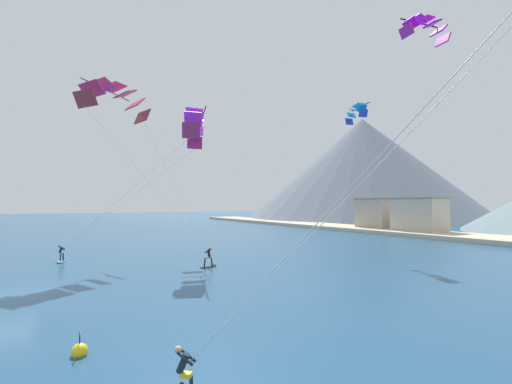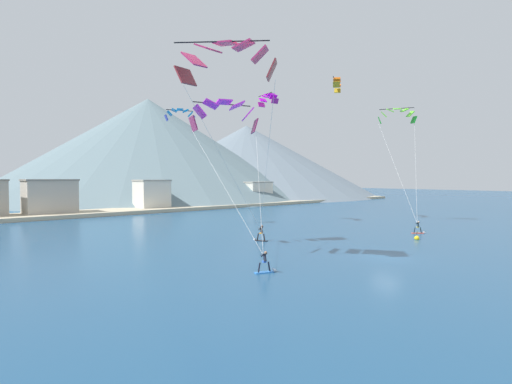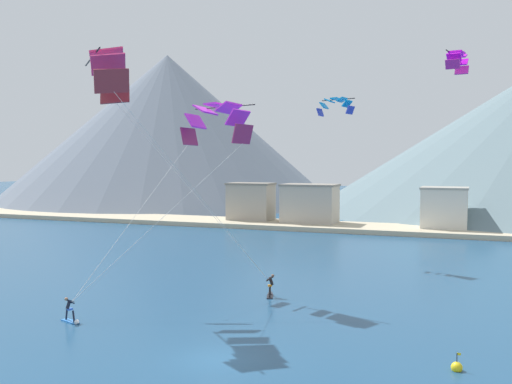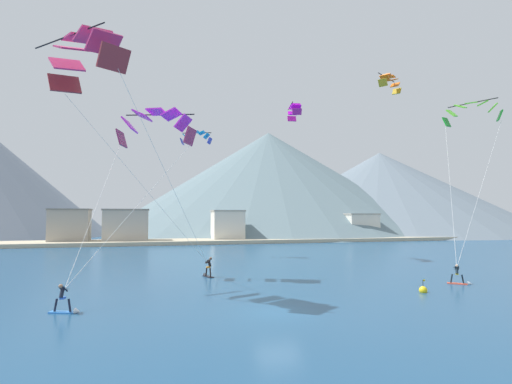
% 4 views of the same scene
% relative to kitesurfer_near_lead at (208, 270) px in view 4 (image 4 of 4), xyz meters
% --- Properties ---
extents(ground_plane, '(400.00, 400.00, 0.00)m').
position_rel_kitesurfer_near_lead_xyz_m(ground_plane, '(1.99, -14.02, -0.56)').
color(ground_plane, navy).
extents(kitesurfer_near_lead, '(0.90, 1.78, 1.81)m').
position_rel_kitesurfer_near_lead_xyz_m(kitesurfer_near_lead, '(0.00, 0.00, 0.00)').
color(kitesurfer_near_lead, black).
rests_on(kitesurfer_near_lead, ground).
extents(kitesurfer_near_trail, '(1.59, 1.43, 1.64)m').
position_rel_kitesurfer_near_lead_xyz_m(kitesurfer_near_trail, '(18.71, -8.97, -0.11)').
color(kitesurfer_near_trail, '#E54C33').
rests_on(kitesurfer_near_trail, ground).
extents(kitesurfer_mid_center, '(1.78, 0.93, 1.70)m').
position_rel_kitesurfer_near_lead_xyz_m(kitesurfer_mid_center, '(-9.43, -11.12, -0.07)').
color(kitesurfer_mid_center, '#337FDB').
rests_on(kitesurfer_mid_center, ground).
extents(parafoil_kite_near_lead, '(13.02, 10.27, 16.48)m').
position_rel_kitesurfer_near_lead_xyz_m(parafoil_kite_near_lead, '(-9.54, -6.52, 15.94)').
color(parafoil_kite_near_lead, maroon).
extents(parafoil_kite_near_trail, '(12.15, 10.82, 16.50)m').
position_rel_kitesurfer_near_lead_xyz_m(parafoil_kite_near_trail, '(28.36, -0.50, 16.09)').
color(parafoil_kite_near_trail, '#10941F').
extents(parafoil_kite_mid_center, '(8.45, 13.15, 13.44)m').
position_rel_kitesurfer_near_lead_xyz_m(parafoil_kite_mid_center, '(-4.62, 0.21, 12.90)').
color(parafoil_kite_mid_center, '#92255A').
extents(parafoil_kite_distant_high_outer, '(4.27, 2.57, 1.82)m').
position_rel_kitesurfer_near_lead_xyz_m(parafoil_kite_distant_high_outer, '(0.77, 17.62, 15.48)').
color(parafoil_kite_distant_high_outer, '#2B3BBD').
extents(parafoil_kite_distant_low_drift, '(4.65, 3.65, 1.81)m').
position_rel_kitesurfer_near_lead_xyz_m(parafoil_kite_distant_low_drift, '(23.70, 7.44, 21.59)').
color(parafoil_kite_distant_low_drift, gold).
extents(parafoil_kite_distant_mid_solo, '(1.84, 4.23, 1.66)m').
position_rel_kitesurfer_near_lead_xyz_m(parafoil_kite_distant_mid_solo, '(12.66, 11.98, 18.36)').
color(parafoil_kite_distant_mid_solo, '#B02190').
extents(race_marker_buoy, '(0.56, 0.56, 1.02)m').
position_rel_kitesurfer_near_lead_xyz_m(race_marker_buoy, '(13.65, -11.10, -0.40)').
color(race_marker_buoy, yellow).
rests_on(race_marker_buoy, ground).
extents(shoreline_strip, '(180.00, 10.00, 0.70)m').
position_rel_kitesurfer_near_lead_xyz_m(shoreline_strip, '(1.99, 43.23, -0.21)').
color(shoreline_strip, '#BCAD8E').
rests_on(shoreline_strip, ground).
extents(shore_building_harbour_front, '(7.38, 4.86, 5.87)m').
position_rel_kitesurfer_near_lead_xyz_m(shore_building_harbour_front, '(41.28, 46.10, 2.39)').
color(shore_building_harbour_front, silver).
rests_on(shore_building_harbour_front, ground).
extents(shore_building_promenade_mid, '(7.22, 4.75, 6.67)m').
position_rel_kitesurfer_near_lead_xyz_m(shore_building_promenade_mid, '(-19.45, 45.06, 2.78)').
color(shore_building_promenade_mid, '#A89E8E').
rests_on(shore_building_promenade_mid, ground).
extents(shore_building_quay_east, '(6.47, 5.47, 6.50)m').
position_rel_kitesurfer_near_lead_xyz_m(shore_building_quay_east, '(10.27, 44.75, 2.70)').
color(shore_building_quay_east, silver).
rests_on(shore_building_quay_east, ground).
extents(shore_building_quay_west, '(8.48, 5.52, 6.64)m').
position_rel_kitesurfer_near_lead_xyz_m(shore_building_quay_west, '(-9.44, 44.47, 2.77)').
color(shore_building_quay_west, '#B7AD9E').
rests_on(shore_building_quay_west, ground).
extents(mountain_peak_central_summit, '(97.45, 97.45, 26.83)m').
position_rel_kitesurfer_near_lead_xyz_m(mountain_peak_central_summit, '(70.57, 84.63, 12.85)').
color(mountain_peak_central_summit, slate).
rests_on(mountain_peak_central_summit, ground).
extents(mountain_peak_east_shoulder, '(104.95, 104.95, 32.86)m').
position_rel_kitesurfer_near_lead_xyz_m(mountain_peak_east_shoulder, '(32.55, 90.26, 15.87)').
color(mountain_peak_east_shoulder, slate).
rests_on(mountain_peak_east_shoulder, ground).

